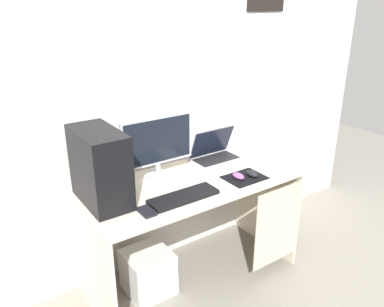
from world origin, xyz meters
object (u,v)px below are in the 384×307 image
object	(u,v)px
subwoofer	(148,272)
mouse_right	(252,174)
mouse_left	(238,176)
cell_phone	(146,212)
keyboard	(184,197)
laptop	(215,154)
monitor	(158,145)
pc_tower	(100,167)

from	to	relation	value
subwoofer	mouse_right	bearing A→B (deg)	-19.26
mouse_left	subwoofer	world-z (taller)	mouse_left
mouse_left	subwoofer	xyz separation A→B (m)	(-0.57, 0.21, -0.63)
cell_phone	keyboard	bearing A→B (deg)	3.50
mouse_left	cell_phone	distance (m)	0.69
laptop	cell_phone	bearing A→B (deg)	-153.95
laptop	mouse_right	size ratio (longest dim) A/B	3.72
monitor	keyboard	xyz separation A→B (m)	(-0.03, -0.34, -0.21)
laptop	keyboard	xyz separation A→B (m)	(-0.51, -0.36, -0.04)
pc_tower	laptop	xyz separation A→B (m)	(0.90, 0.12, -0.16)
pc_tower	cell_phone	xyz separation A→B (m)	(0.14, -0.25, -0.21)
monitor	mouse_left	xyz separation A→B (m)	(0.40, -0.32, -0.20)
laptop	keyboard	size ratio (longest dim) A/B	0.85
keyboard	mouse_left	size ratio (longest dim) A/B	4.38
monitor	cell_phone	world-z (taller)	monitor
monitor	cell_phone	distance (m)	0.50
monitor	laptop	world-z (taller)	monitor
laptop	subwoofer	world-z (taller)	laptop
laptop	mouse_left	bearing A→B (deg)	-102.49
subwoofer	mouse_left	bearing A→B (deg)	-19.99
cell_phone	subwoofer	world-z (taller)	cell_phone
cell_phone	laptop	bearing A→B (deg)	26.05
mouse_left	subwoofer	distance (m)	0.87
pc_tower	laptop	world-z (taller)	pc_tower
pc_tower	laptop	size ratio (longest dim) A/B	1.19
pc_tower	keyboard	xyz separation A→B (m)	(0.39, -0.24, -0.20)
laptop	cell_phone	size ratio (longest dim) A/B	2.74
keyboard	subwoofer	size ratio (longest dim) A/B	1.44
monitor	mouse_left	distance (m)	0.55
pc_tower	mouse_right	world-z (taller)	pc_tower
laptop	keyboard	bearing A→B (deg)	-144.90
mouse_right	mouse_left	bearing A→B (deg)	165.26
pc_tower	monitor	bearing A→B (deg)	13.23
cell_phone	subwoofer	bearing A→B (deg)	64.71
pc_tower	mouse_left	world-z (taller)	pc_tower
mouse_right	cell_phone	size ratio (longest dim) A/B	0.74
monitor	laptop	bearing A→B (deg)	2.06
mouse_left	mouse_right	distance (m)	0.10
keyboard	subwoofer	bearing A→B (deg)	121.36
keyboard	mouse_right	bearing A→B (deg)	-0.54
mouse_right	cell_phone	distance (m)	0.78
monitor	mouse_right	size ratio (longest dim) A/B	5.17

